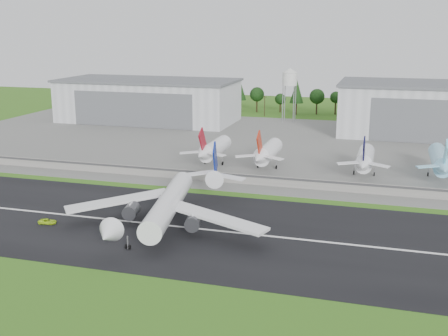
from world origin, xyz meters
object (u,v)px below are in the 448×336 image
(main_airliner, at_px, (168,209))
(parked_jet_red_b, at_px, (266,153))
(parked_jet_navy, at_px, (365,159))
(ground_vehicle, at_px, (48,221))
(parked_jet_skyblue, at_px, (440,161))
(parked_jet_red_a, at_px, (213,149))

(main_airliner, relative_size, parked_jet_red_b, 1.89)
(parked_jet_red_b, distance_m, parked_jet_navy, 35.04)
(ground_vehicle, xyz_separation_m, parked_jet_skyblue, (103.48, 79.41, 5.49))
(parked_jet_red_b, bearing_deg, main_airliner, -99.94)
(ground_vehicle, distance_m, parked_jet_skyblue, 130.56)
(parked_jet_red_a, height_order, parked_jet_red_b, parked_jet_red_b)
(parked_jet_skyblue, bearing_deg, parked_jet_red_a, -176.46)
(main_airliner, bearing_deg, parked_jet_red_b, -110.66)
(main_airliner, bearing_deg, parked_jet_navy, -135.65)
(parked_jet_red_b, bearing_deg, ground_vehicle, -120.19)
(parked_jet_red_a, distance_m, parked_jet_navy, 55.75)
(main_airliner, distance_m, parked_jet_navy, 81.72)
(main_airliner, height_order, parked_jet_red_b, main_airliner)
(main_airliner, xyz_separation_m, parked_jet_skyblue, (71.94, 72.01, 1.36))
(parked_jet_skyblue, bearing_deg, parked_jet_navy, -168.72)
(parked_jet_red_b, bearing_deg, parked_jet_navy, -0.03)
(parked_jet_red_b, xyz_separation_m, parked_jet_navy, (35.04, -0.02, -0.12))
(parked_jet_red_a, bearing_deg, parked_jet_red_b, 0.02)
(main_airliner, distance_m, parked_jet_red_b, 68.05)
(parked_jet_red_a, bearing_deg, parked_jet_navy, -0.01)
(main_airliner, relative_size, parked_jet_red_a, 1.89)
(ground_vehicle, relative_size, parked_jet_navy, 0.15)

